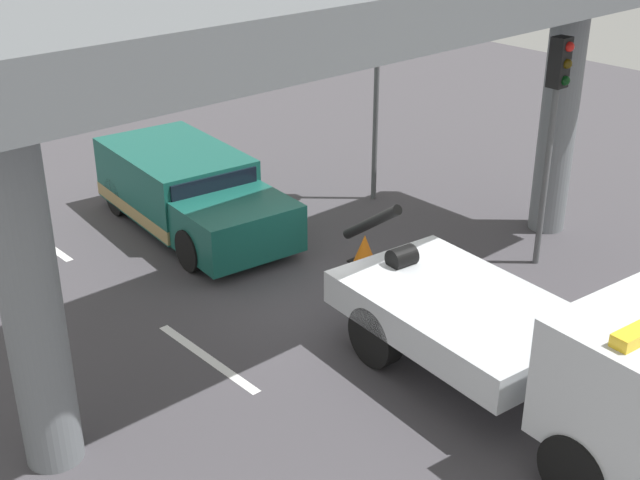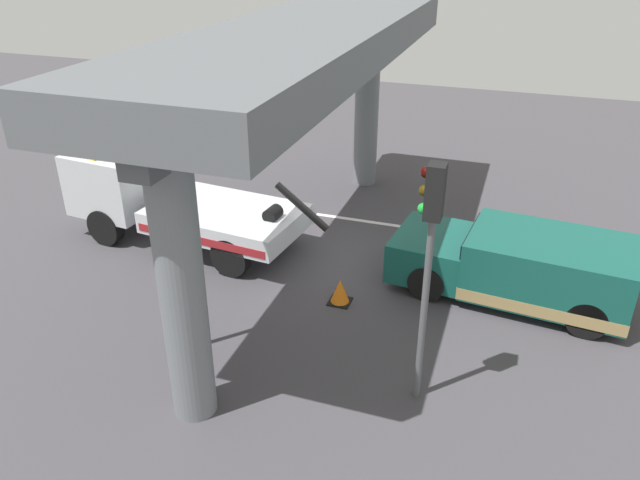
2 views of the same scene
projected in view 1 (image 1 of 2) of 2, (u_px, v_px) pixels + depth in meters
ground_plane at (333, 304)px, 15.29m from camera, size 60.00×40.00×0.10m
lane_stripe_west at (41, 240)px, 17.65m from camera, size 2.60×0.16×0.01m
lane_stripe_mid at (207, 358)px, 13.61m from camera, size 2.60×0.16×0.01m
tow_truck_white at (562, 352)px, 11.56m from camera, size 7.34×2.99×2.46m
towed_van_green at (189, 192)px, 18.00m from camera, size 5.39×2.69×1.58m
overpass_structure at (363, 27)px, 12.73m from camera, size 3.60×13.30×5.76m
traffic_light_near at (378, 59)px, 18.36m from camera, size 0.39×0.32×4.47m
traffic_light_far at (555, 104)px, 15.34m from camera, size 0.39×0.32×4.42m
traffic_cone_orange at (365, 249)px, 16.61m from camera, size 0.49×0.49×0.59m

